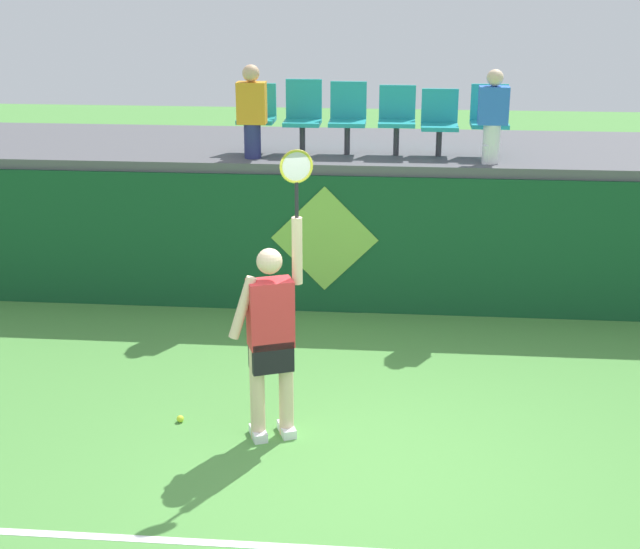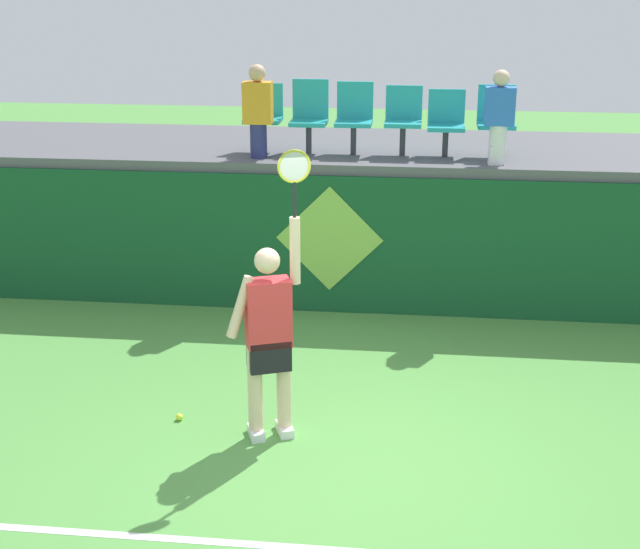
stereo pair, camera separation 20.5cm
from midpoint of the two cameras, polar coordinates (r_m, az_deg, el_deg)
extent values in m
plane|color=#519342|center=(7.80, 1.00, -11.90)|extent=(40.00, 40.00, 0.00)
cube|color=#144C28|center=(10.83, 2.44, 1.90)|extent=(12.50, 0.20, 1.67)
cube|color=#56565B|center=(11.80, 2.80, 7.80)|extent=(12.50, 2.56, 0.12)
cube|color=white|center=(8.23, -4.60, -9.86)|extent=(0.21, 0.29, 0.08)
cube|color=white|center=(8.28, -2.81, -9.64)|extent=(0.21, 0.29, 0.08)
cylinder|color=beige|center=(8.05, -4.67, -7.40)|extent=(0.13, 0.13, 0.87)
cylinder|color=beige|center=(8.10, -2.86, -7.19)|extent=(0.13, 0.13, 0.87)
cube|color=black|center=(7.93, -3.82, -5.00)|extent=(0.42, 0.34, 0.28)
cube|color=red|center=(7.78, -3.88, -2.45)|extent=(0.43, 0.34, 0.60)
sphere|color=beige|center=(7.62, -3.95, 0.83)|extent=(0.22, 0.22, 0.22)
cylinder|color=beige|center=(7.71, -5.63, -2.08)|extent=(0.27, 0.18, 0.55)
cylinder|color=beige|center=(7.65, -2.21, 1.49)|extent=(0.09, 0.09, 0.58)
cylinder|color=black|center=(7.53, -2.25, 4.68)|extent=(0.03, 0.03, 0.30)
torus|color=gold|center=(7.47, -2.28, 6.76)|extent=(0.27, 0.12, 0.28)
ellipsoid|color=silver|center=(7.47, -2.28, 6.76)|extent=(0.23, 0.10, 0.24)
sphere|color=#D1E533|center=(8.57, -9.42, -8.89)|extent=(0.07, 0.07, 0.07)
cylinder|color=white|center=(10.77, 9.79, 7.39)|extent=(0.08, 0.08, 0.22)
cylinder|color=#38383D|center=(11.29, -4.50, 8.53)|extent=(0.07, 0.07, 0.37)
cube|color=teal|center=(11.26, -4.53, 9.59)|extent=(0.44, 0.42, 0.05)
cube|color=teal|center=(11.41, -4.40, 10.85)|extent=(0.44, 0.04, 0.40)
cylinder|color=#38383D|center=(11.22, -1.64, 8.45)|extent=(0.07, 0.07, 0.35)
cube|color=teal|center=(11.18, -1.64, 9.46)|extent=(0.44, 0.42, 0.05)
cube|color=teal|center=(11.33, -1.54, 10.93)|extent=(0.44, 0.04, 0.47)
cylinder|color=#38383D|center=(11.16, 1.18, 8.42)|extent=(0.07, 0.07, 0.36)
cube|color=teal|center=(11.13, 1.19, 9.45)|extent=(0.44, 0.42, 0.05)
cube|color=teal|center=(11.28, 1.26, 10.85)|extent=(0.44, 0.04, 0.45)
cylinder|color=#38383D|center=(11.14, 4.26, 8.37)|extent=(0.07, 0.07, 0.36)
cube|color=teal|center=(11.10, 4.29, 9.41)|extent=(0.44, 0.42, 0.05)
cube|color=teal|center=(11.26, 4.33, 10.71)|extent=(0.44, 0.04, 0.40)
cylinder|color=#38383D|center=(11.15, 6.92, 8.19)|extent=(0.07, 0.07, 0.33)
cube|color=teal|center=(11.11, 6.95, 9.15)|extent=(0.44, 0.42, 0.05)
cube|color=teal|center=(11.27, 6.98, 10.44)|extent=(0.44, 0.04, 0.40)
cylinder|color=#38383D|center=(11.18, 9.96, 8.18)|extent=(0.07, 0.07, 0.36)
cube|color=teal|center=(11.14, 10.02, 9.22)|extent=(0.44, 0.42, 0.05)
cube|color=teal|center=(11.29, 10.01, 10.57)|extent=(0.44, 0.04, 0.43)
cylinder|color=white|center=(10.81, 10.12, 8.05)|extent=(0.20, 0.20, 0.45)
cube|color=blue|center=(10.74, 10.25, 10.36)|extent=(0.34, 0.20, 0.43)
sphere|color=beige|center=(10.70, 10.35, 12.01)|extent=(0.19, 0.19, 0.19)
cylinder|color=navy|center=(10.98, -4.78, 8.33)|extent=(0.20, 0.20, 0.41)
cube|color=orange|center=(10.91, -4.84, 10.64)|extent=(0.34, 0.20, 0.49)
sphere|color=#DBAD84|center=(10.86, -4.89, 12.43)|extent=(0.20, 0.20, 0.20)
cube|color=#144C28|center=(11.03, -0.25, -2.33)|extent=(0.90, 0.01, 0.00)
plane|color=#8CC64C|center=(10.73, -0.26, 2.23)|extent=(1.27, 0.00, 1.27)
camera|label=1|loc=(0.10, -90.69, -0.24)|focal=51.17mm
camera|label=2|loc=(0.10, 89.31, 0.24)|focal=51.17mm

